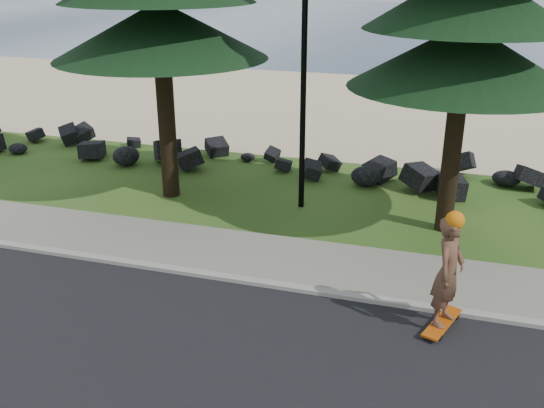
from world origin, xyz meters
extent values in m
plane|color=#264D18|center=(0.00, 0.00, 0.00)|extent=(160.00, 160.00, 0.00)
cube|color=black|center=(0.00, -4.50, 0.01)|extent=(160.00, 7.00, 0.02)
cube|color=#A3A193|center=(0.00, -0.90, 0.05)|extent=(160.00, 0.20, 0.10)
cube|color=gray|center=(0.00, 0.20, 0.04)|extent=(160.00, 2.00, 0.08)
cube|color=beige|center=(0.00, 14.50, 0.01)|extent=(160.00, 15.00, 0.01)
cube|color=#354F66|center=(0.00, 51.00, 0.00)|extent=(160.00, 58.00, 0.01)
cylinder|color=black|center=(0.00, 3.20, 4.00)|extent=(0.14, 0.14, 8.00)
cube|color=#BD4C0B|center=(3.62, -1.40, 0.11)|extent=(0.65, 1.18, 0.04)
imported|color=brown|center=(3.62, -1.40, 1.09)|extent=(0.67, 0.81, 1.91)
sphere|color=orange|center=(3.62, -1.40, 2.00)|extent=(0.31, 0.31, 0.31)
camera|label=1|loc=(3.35, -10.61, 5.85)|focal=40.00mm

